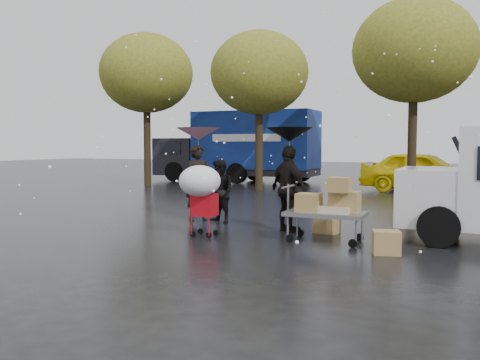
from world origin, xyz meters
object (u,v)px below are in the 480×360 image
at_px(person_pink, 199,183).
at_px(yellow_taxi, 423,172).
at_px(vendor_cart, 329,205).
at_px(shopping_cart, 201,185).
at_px(person_black, 289,189).
at_px(blue_truck, 240,147).

xyz_separation_m(person_pink, yellow_taxi, (4.48, 10.05, -0.12)).
height_order(person_pink, yellow_taxi, person_pink).
distance_m(person_pink, yellow_taxi, 11.00).
bearing_deg(vendor_cart, shopping_cart, -167.95).
bearing_deg(shopping_cart, vendor_cart, 12.05).
height_order(person_black, blue_truck, blue_truck).
bearing_deg(yellow_taxi, person_black, 179.77).
xyz_separation_m(person_pink, shopping_cart, (1.17, -2.04, 0.13)).
height_order(person_black, yellow_taxi, person_black).
relative_size(blue_truck, yellow_taxi, 1.74).
relative_size(person_black, blue_truck, 0.22).
bearing_deg(person_pink, yellow_taxi, 17.19).
relative_size(person_pink, vendor_cart, 1.23).
relative_size(person_black, vendor_cart, 1.23).
bearing_deg(person_black, vendor_cart, 176.20).
height_order(vendor_cart, yellow_taxi, yellow_taxi).
relative_size(person_pink, shopping_cart, 1.28).
bearing_deg(person_pink, shopping_cart, -108.97).
bearing_deg(blue_truck, person_black, -61.83).
distance_m(person_black, yellow_taxi, 10.88).
height_order(person_pink, vendor_cart, person_pink).
xyz_separation_m(vendor_cart, blue_truck, (-8.04, 13.81, 1.03)).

